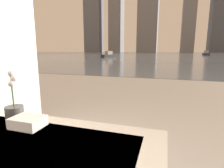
# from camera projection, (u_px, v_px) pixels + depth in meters

# --- Properties ---
(potted_orchid) EXTENTS (0.15, 0.15, 0.42)m
(potted_orchid) POSITION_uv_depth(u_px,v_px,m) (14.00, 107.00, 1.50)
(potted_orchid) COLOR #4C4C4C
(potted_orchid) RESTS_ON bathtub
(towel_stack) EXTENTS (0.24, 0.18, 0.08)m
(towel_stack) POSITION_uv_depth(u_px,v_px,m) (28.00, 122.00, 1.34)
(towel_stack) COLOR white
(towel_stack) RESTS_ON bathtub
(harbor_water) EXTENTS (180.00, 110.00, 0.01)m
(harbor_water) POSITION_uv_depth(u_px,v_px,m) (164.00, 54.00, 58.69)
(harbor_water) COLOR slate
(harbor_water) RESTS_ON ground_plane
(harbor_boat_2) EXTENTS (2.10, 2.83, 1.02)m
(harbor_boat_2) POSITION_uv_depth(u_px,v_px,m) (109.00, 55.00, 27.99)
(harbor_boat_2) COLOR #2D2D33
(harbor_boat_2) RESTS_ON harbor_water
(harbor_boat_3) EXTENTS (1.03, 2.94, 1.10)m
(harbor_boat_3) POSITION_uv_depth(u_px,v_px,m) (206.00, 54.00, 39.66)
(harbor_boat_3) COLOR navy
(harbor_boat_3) RESTS_ON harbor_water
(skyline_tower_0) EXTENTS (11.51, 9.09, 45.68)m
(skyline_tower_0) POSITION_uv_depth(u_px,v_px,m) (94.00, 19.00, 121.23)
(skyline_tower_0) COLOR slate
(skyline_tower_0) RESTS_ON ground_plane
(skyline_tower_2) EXTENTS (12.37, 11.77, 60.83)m
(skyline_tower_2) POSITION_uv_depth(u_px,v_px,m) (149.00, 3.00, 108.92)
(skyline_tower_2) COLOR slate
(skyline_tower_2) RESTS_ON ground_plane
(skyline_tower_3) EXTENTS (7.37, 7.90, 32.41)m
(skyline_tower_3) POSITION_uv_depth(u_px,v_px,m) (188.00, 25.00, 104.61)
(skyline_tower_3) COLOR slate
(skyline_tower_3) RESTS_ON ground_plane
(skyline_tower_4) EXTENTS (13.88, 10.21, 38.00)m
(skyline_tower_4) POSITION_uv_depth(u_px,v_px,m) (224.00, 18.00, 98.69)
(skyline_tower_4) COLOR #4C515B
(skyline_tower_4) RESTS_ON ground_plane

